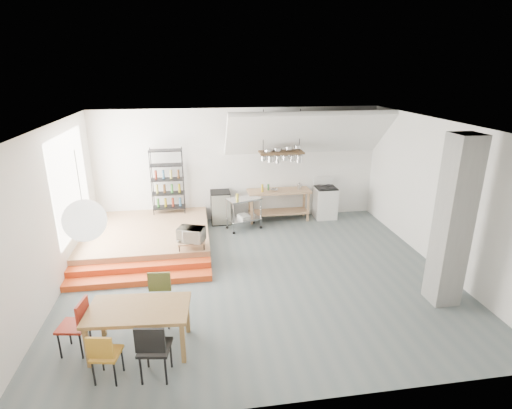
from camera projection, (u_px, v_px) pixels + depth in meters
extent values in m
plane|color=slate|center=(259.00, 275.00, 8.61)|extent=(8.00, 8.00, 0.00)
cube|color=silver|center=(239.00, 165.00, 11.35)|extent=(8.00, 0.04, 3.20)
cube|color=silver|center=(49.00, 215.00, 7.50)|extent=(0.04, 7.00, 3.20)
cube|color=silver|center=(440.00, 196.00, 8.67)|extent=(0.04, 7.00, 3.20)
cube|color=white|center=(259.00, 125.00, 7.56)|extent=(8.00, 7.00, 0.02)
cube|color=white|center=(307.00, 134.00, 10.75)|extent=(4.40, 1.44, 1.32)
cube|color=white|center=(71.00, 184.00, 8.84)|extent=(0.02, 2.50, 2.20)
cube|color=#A57A52|center=(148.00, 237.00, 10.05)|extent=(3.00, 3.00, 0.40)
cube|color=#D74719|center=(139.00, 280.00, 8.27)|extent=(3.00, 0.35, 0.13)
cube|color=#D74719|center=(141.00, 269.00, 8.57)|extent=(3.00, 0.35, 0.27)
cube|color=gray|center=(453.00, 222.00, 7.16)|extent=(0.50, 0.50, 3.20)
cube|color=#A57A52|center=(279.00, 191.00, 11.42)|extent=(1.80, 0.60, 0.06)
cube|color=#A57A52|center=(278.00, 212.00, 11.63)|extent=(1.70, 0.55, 0.04)
cube|color=#A57A52|center=(304.00, 202.00, 11.89)|extent=(0.06, 0.06, 0.86)
cube|color=#A57A52|center=(250.00, 205.00, 11.66)|extent=(0.06, 0.06, 0.86)
cube|color=#A57A52|center=(308.00, 207.00, 11.48)|extent=(0.06, 0.06, 0.86)
cube|color=#A57A52|center=(252.00, 210.00, 11.24)|extent=(0.06, 0.06, 0.86)
cube|color=white|center=(325.00, 203.00, 11.77)|extent=(0.60, 0.60, 0.90)
cube|color=black|center=(326.00, 188.00, 11.61)|extent=(0.58, 0.58, 0.03)
cube|color=white|center=(323.00, 181.00, 11.83)|extent=(0.60, 0.05, 0.25)
cylinder|color=black|center=(329.00, 185.00, 11.76)|extent=(0.18, 0.18, 0.02)
cylinder|color=black|center=(320.00, 186.00, 11.72)|extent=(0.18, 0.18, 0.02)
cylinder|color=black|center=(332.00, 188.00, 11.49)|extent=(0.18, 0.18, 0.02)
cylinder|color=black|center=(323.00, 188.00, 11.45)|extent=(0.18, 0.18, 0.02)
cube|color=#432D1A|center=(281.00, 152.00, 10.85)|extent=(1.20, 0.50, 0.05)
cylinder|color=black|center=(263.00, 131.00, 10.59)|extent=(0.02, 0.02, 1.15)
cylinder|color=black|center=(300.00, 131.00, 10.74)|extent=(0.02, 0.02, 1.15)
cylinder|color=silver|center=(263.00, 158.00, 10.78)|extent=(0.16, 0.16, 0.12)
cylinder|color=silver|center=(271.00, 159.00, 10.82)|extent=(0.20, 0.20, 0.16)
cylinder|color=silver|center=(278.00, 159.00, 10.85)|extent=(0.16, 0.16, 0.20)
cylinder|color=silver|center=(285.00, 158.00, 10.87)|extent=(0.20, 0.20, 0.12)
cylinder|color=silver|center=(292.00, 158.00, 10.90)|extent=(0.16, 0.16, 0.16)
cylinder|color=silver|center=(299.00, 159.00, 10.94)|extent=(0.20, 0.20, 0.20)
cylinder|color=black|center=(183.00, 179.00, 11.11)|extent=(0.02, 0.02, 1.80)
cylinder|color=black|center=(152.00, 180.00, 10.99)|extent=(0.02, 0.02, 1.80)
cylinder|color=black|center=(183.00, 182.00, 10.77)|extent=(0.02, 0.02, 1.80)
cylinder|color=black|center=(151.00, 184.00, 10.65)|extent=(0.02, 0.02, 1.80)
cube|color=black|center=(170.00, 207.00, 11.13)|extent=(0.88, 0.38, 0.02)
cube|color=black|center=(169.00, 193.00, 11.00)|extent=(0.88, 0.38, 0.02)
cube|color=black|center=(168.00, 179.00, 10.86)|extent=(0.88, 0.38, 0.02)
cube|color=black|center=(166.00, 165.00, 10.73)|extent=(0.88, 0.38, 0.02)
cube|color=black|center=(165.00, 150.00, 10.60)|extent=(0.88, 0.38, 0.03)
cylinder|color=#3A8133|center=(169.00, 202.00, 11.08)|extent=(0.07, 0.07, 0.24)
cylinder|color=olive|center=(168.00, 188.00, 10.95)|extent=(0.07, 0.07, 0.24)
cylinder|color=maroon|center=(167.00, 174.00, 10.82)|extent=(0.07, 0.07, 0.24)
cube|color=#A57A52|center=(192.00, 241.00, 8.92)|extent=(0.60, 0.40, 0.03)
cylinder|color=black|center=(204.00, 241.00, 9.15)|extent=(0.02, 0.02, 0.13)
cylinder|color=black|center=(180.00, 242.00, 9.07)|extent=(0.02, 0.02, 0.13)
cylinder|color=black|center=(204.00, 247.00, 8.83)|extent=(0.02, 0.02, 0.13)
cylinder|color=black|center=(179.00, 249.00, 8.75)|extent=(0.02, 0.02, 0.13)
sphere|color=white|center=(85.00, 220.00, 5.61)|extent=(0.60, 0.60, 0.60)
cube|color=olive|center=(138.00, 310.00, 6.14)|extent=(1.61, 0.99, 0.06)
cube|color=olive|center=(187.00, 314.00, 6.65)|extent=(0.07, 0.07, 0.68)
cube|color=olive|center=(102.00, 318.00, 6.56)|extent=(0.07, 0.07, 0.68)
cube|color=olive|center=(183.00, 343.00, 5.96)|extent=(0.07, 0.07, 0.68)
cube|color=olive|center=(87.00, 348.00, 5.86)|extent=(0.07, 0.07, 0.68)
cube|color=#B0781E|center=(107.00, 354.00, 5.61)|extent=(0.44, 0.44, 0.04)
cube|color=#B0781E|center=(100.00, 348.00, 5.38)|extent=(0.36, 0.10, 0.33)
cylinder|color=black|center=(94.00, 374.00, 5.55)|extent=(0.03, 0.03, 0.41)
cylinder|color=black|center=(115.00, 374.00, 5.54)|extent=(0.03, 0.03, 0.41)
cylinder|color=black|center=(102.00, 359.00, 5.83)|extent=(0.03, 0.03, 0.41)
cylinder|color=black|center=(123.00, 359.00, 5.82)|extent=(0.03, 0.03, 0.41)
cube|color=black|center=(155.00, 348.00, 5.64)|extent=(0.50, 0.50, 0.04)
cube|color=black|center=(150.00, 341.00, 5.37)|extent=(0.41, 0.11, 0.38)
cylinder|color=black|center=(141.00, 371.00, 5.56)|extent=(0.03, 0.03, 0.48)
cylinder|color=black|center=(166.00, 371.00, 5.56)|extent=(0.03, 0.03, 0.48)
cylinder|color=black|center=(147.00, 354.00, 5.88)|extent=(0.03, 0.03, 0.48)
cylinder|color=black|center=(171.00, 354.00, 5.88)|extent=(0.03, 0.03, 0.48)
cube|color=#5F6630|center=(159.00, 301.00, 6.82)|extent=(0.45, 0.45, 0.04)
cube|color=#5F6630|center=(159.00, 282.00, 6.91)|extent=(0.39, 0.08, 0.36)
cylinder|color=black|center=(171.00, 307.00, 7.06)|extent=(0.03, 0.03, 0.45)
cylinder|color=black|center=(152.00, 307.00, 7.04)|extent=(0.03, 0.03, 0.45)
cylinder|color=black|center=(168.00, 318.00, 6.75)|extent=(0.03, 0.03, 0.45)
cylinder|color=black|center=(148.00, 318.00, 6.73)|extent=(0.03, 0.03, 0.45)
cube|color=#A02616|center=(73.00, 326.00, 6.15)|extent=(0.48, 0.48, 0.04)
cube|color=#A02616|center=(82.00, 312.00, 6.06)|extent=(0.11, 0.39, 0.36)
cylinder|color=black|center=(81.00, 346.00, 6.07)|extent=(0.03, 0.03, 0.45)
cylinder|color=black|center=(90.00, 332.00, 6.38)|extent=(0.03, 0.03, 0.45)
cylinder|color=black|center=(60.00, 346.00, 6.07)|extent=(0.03, 0.03, 0.45)
cylinder|color=black|center=(70.00, 332.00, 6.38)|extent=(0.03, 0.03, 0.45)
cube|color=silver|center=(244.00, 199.00, 10.79)|extent=(1.00, 0.76, 0.04)
cube|color=silver|center=(244.00, 219.00, 10.98)|extent=(1.00, 0.76, 0.03)
cylinder|color=silver|center=(253.00, 209.00, 11.30)|extent=(0.03, 0.03, 0.85)
sphere|color=black|center=(254.00, 222.00, 11.43)|extent=(0.08, 0.08, 0.08)
cylinder|color=silver|center=(227.00, 214.00, 10.93)|extent=(0.03, 0.03, 0.85)
sphere|color=black|center=(227.00, 227.00, 11.06)|extent=(0.08, 0.08, 0.08)
cylinder|color=silver|center=(261.00, 214.00, 10.94)|extent=(0.03, 0.03, 0.85)
sphere|color=black|center=(261.00, 227.00, 11.07)|extent=(0.08, 0.08, 0.08)
cylinder|color=silver|center=(234.00, 219.00, 10.57)|extent=(0.03, 0.03, 0.85)
sphere|color=black|center=(234.00, 233.00, 10.70)|extent=(0.08, 0.08, 0.08)
cube|color=black|center=(221.00, 207.00, 11.36)|extent=(0.55, 0.55, 0.93)
imported|color=beige|center=(191.00, 234.00, 8.87)|extent=(0.67, 0.57, 0.32)
imported|color=silver|center=(274.00, 190.00, 11.34)|extent=(0.27, 0.27, 0.06)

